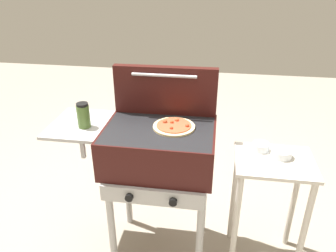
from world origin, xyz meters
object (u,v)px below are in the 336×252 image
(topping_bowl_near, at_px, (261,147))
(sauce_jar, at_px, (83,115))
(grill, at_px, (157,150))
(topping_bowl_far, at_px, (281,154))
(pizza_pepperoni, at_px, (174,126))
(prep_table, at_px, (270,191))

(topping_bowl_near, bearing_deg, sauce_jar, -172.02)
(sauce_jar, bearing_deg, topping_bowl_near, 7.98)
(grill, height_order, topping_bowl_far, grill)
(topping_bowl_far, bearing_deg, sauce_jar, -175.71)
(pizza_pepperoni, distance_m, topping_bowl_near, 0.53)
(sauce_jar, distance_m, topping_bowl_far, 1.15)
(grill, relative_size, topping_bowl_near, 9.83)
(pizza_pepperoni, relative_size, topping_bowl_near, 2.47)
(pizza_pepperoni, relative_size, prep_table, 0.32)
(topping_bowl_near, distance_m, topping_bowl_far, 0.12)
(sauce_jar, xyz_separation_m, topping_bowl_near, (1.02, 0.14, -0.20))
(topping_bowl_near, bearing_deg, grill, -170.18)
(pizza_pepperoni, xyz_separation_m, sauce_jar, (-0.51, -0.07, 0.06))
(prep_table, bearing_deg, sauce_jar, -177.75)
(topping_bowl_far, bearing_deg, prep_table, -132.50)
(pizza_pepperoni, xyz_separation_m, topping_bowl_far, (0.62, 0.02, -0.14))
(sauce_jar, distance_m, prep_table, 1.17)
(sauce_jar, relative_size, prep_table, 0.19)
(grill, distance_m, topping_bowl_far, 0.71)
(pizza_pepperoni, relative_size, topping_bowl_far, 2.08)
(prep_table, xyz_separation_m, topping_bowl_near, (-0.07, 0.10, 0.24))
(sauce_jar, height_order, topping_bowl_near, sauce_jar)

